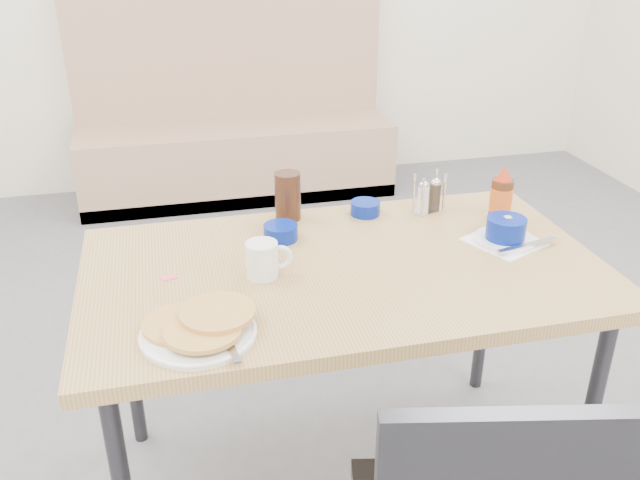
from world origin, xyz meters
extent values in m
cube|color=tan|center=(0.00, 2.72, 0.23)|extent=(1.90, 0.55, 0.45)
cube|color=tan|center=(0.00, 2.94, 0.72)|extent=(1.90, 0.12, 1.00)
cube|color=#2D2D33|center=(0.00, 2.72, 0.04)|extent=(1.90, 0.55, 0.08)
cube|color=tan|center=(0.00, 0.25, 0.74)|extent=(1.40, 0.80, 0.04)
cylinder|color=#2D2D33|center=(0.62, -0.07, 0.36)|extent=(0.04, 0.04, 0.72)
cylinder|color=#2D2D33|center=(-0.62, 0.57, 0.36)|extent=(0.04, 0.04, 0.72)
cylinder|color=#2D2D33|center=(0.62, 0.57, 0.36)|extent=(0.04, 0.04, 0.72)
cylinder|color=white|center=(-0.41, 0.00, 0.77)|extent=(0.26, 0.26, 0.01)
cylinder|color=#E4AC56|center=(-0.45, 0.03, 0.78)|extent=(0.17, 0.17, 0.01)
cylinder|color=#E4AC56|center=(-0.40, -0.03, 0.79)|extent=(0.17, 0.17, 0.01)
cylinder|color=#E4AC56|center=(-0.36, 0.02, 0.80)|extent=(0.17, 0.17, 0.01)
cube|color=silver|center=(-0.35, -0.09, 0.78)|extent=(0.03, 0.12, 0.00)
cylinder|color=white|center=(-0.23, 0.24, 0.81)|extent=(0.08, 0.08, 0.10)
cylinder|color=black|center=(-0.23, 0.24, 0.85)|extent=(0.07, 0.07, 0.00)
torus|color=white|center=(-0.18, 0.24, 0.81)|extent=(0.07, 0.01, 0.07)
cube|color=white|center=(0.49, 0.28, 0.76)|extent=(0.25, 0.25, 0.00)
cylinder|color=white|center=(0.49, 0.28, 0.77)|extent=(0.18, 0.18, 0.01)
cylinder|color=navy|center=(0.49, 0.28, 0.81)|extent=(0.11, 0.11, 0.06)
cylinder|color=white|center=(0.49, 0.28, 0.83)|extent=(0.10, 0.10, 0.01)
cube|color=#F4DB60|center=(0.49, 0.28, 0.83)|extent=(0.02, 0.02, 0.01)
cube|color=silver|center=(0.53, 0.21, 0.78)|extent=(0.21, 0.06, 0.01)
cylinder|color=navy|center=(-0.14, 0.45, 0.78)|extent=(0.10, 0.10, 0.05)
cylinder|color=navy|center=(0.16, 0.56, 0.78)|extent=(0.09, 0.09, 0.04)
cylinder|color=#321A10|center=(-0.09, 0.59, 0.84)|extent=(0.09, 0.09, 0.15)
cube|color=silver|center=(0.36, 0.54, 0.76)|extent=(0.12, 0.09, 0.00)
cylinder|color=silver|center=(0.32, 0.51, 0.83)|extent=(0.01, 0.01, 0.12)
cylinder|color=silver|center=(0.41, 0.53, 0.83)|extent=(0.01, 0.01, 0.12)
cylinder|color=silver|center=(0.31, 0.55, 0.83)|extent=(0.01, 0.01, 0.12)
cylinder|color=silver|center=(0.40, 0.58, 0.83)|extent=(0.01, 0.01, 0.12)
cylinder|color=silver|center=(0.34, 0.54, 0.81)|extent=(0.04, 0.04, 0.08)
cylinder|color=#3F3326|center=(0.38, 0.55, 0.81)|extent=(0.04, 0.04, 0.08)
cylinder|color=#47230F|center=(0.55, 0.43, 0.83)|extent=(0.07, 0.07, 0.13)
cylinder|color=orange|center=(0.55, 0.43, 0.83)|extent=(0.07, 0.07, 0.08)
cone|color=red|center=(0.55, 0.43, 0.91)|extent=(0.05, 0.05, 0.05)
cube|color=#F75265|center=(-0.47, 0.29, 0.76)|extent=(0.05, 0.04, 0.00)
camera|label=1|loc=(-0.45, -1.31, 1.63)|focal=38.00mm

